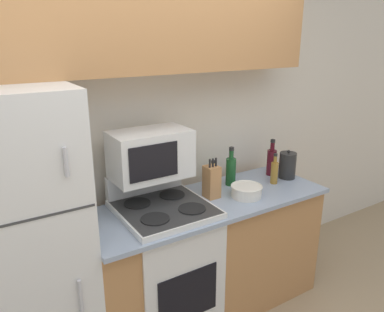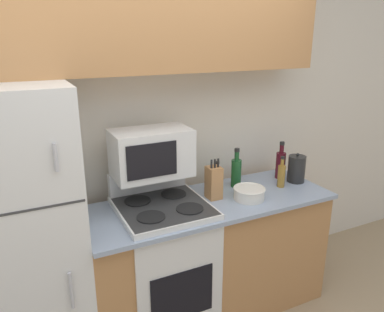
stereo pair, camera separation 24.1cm
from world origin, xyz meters
TOP-DOWN VIEW (x-y plane):
  - wall_back at (0.00, 0.72)m, footprint 8.00×0.05m
  - lower_cabinets at (0.36, 0.29)m, footprint 1.75×0.63m
  - refrigerator at (-0.88, 0.34)m, footprint 0.71×0.71m
  - upper_cabinets at (0.00, 0.53)m, footprint 2.46×0.33m
  - stove at (0.00, 0.28)m, footprint 0.58×0.61m
  - microwave at (-0.02, 0.42)m, footprint 0.51×0.31m
  - knife_block at (0.40, 0.31)m, footprint 0.09×0.10m
  - bowl at (0.61, 0.18)m, footprint 0.23×0.23m
  - bottle_cooking_spray at (0.49, 0.43)m, footprint 0.06×0.06m
  - bottle_vinegar at (0.95, 0.27)m, footprint 0.06×0.06m
  - bottle_wine_red at (1.07, 0.42)m, footprint 0.08×0.08m
  - bottle_wine_green at (0.65, 0.42)m, footprint 0.08×0.08m
  - kettle at (1.13, 0.30)m, footprint 0.13×0.13m

SIDE VIEW (x-z plane):
  - lower_cabinets at x=0.36m, z-range 0.00..0.91m
  - stove at x=0.00m, z-range -0.06..1.04m
  - refrigerator at x=-0.88m, z-range 0.00..1.77m
  - bowl at x=0.61m, z-range 0.91..1.00m
  - bottle_cooking_spray at x=0.49m, z-range 0.89..1.11m
  - bottle_vinegar at x=0.95m, z-range 0.88..1.12m
  - kettle at x=1.13m, z-range 0.90..1.13m
  - knife_block at x=0.40m, z-range 0.88..1.17m
  - bottle_wine_red at x=1.07m, z-range 0.88..1.18m
  - bottle_wine_green at x=0.65m, z-range 0.88..1.18m
  - microwave at x=-0.02m, z-range 1.11..1.42m
  - wall_back at x=0.00m, z-range 0.00..2.55m
  - upper_cabinets at x=0.00m, z-range 1.77..2.46m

